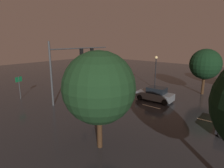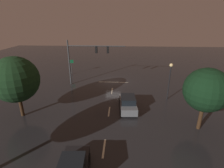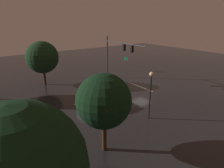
{
  "view_description": "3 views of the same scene",
  "coord_description": "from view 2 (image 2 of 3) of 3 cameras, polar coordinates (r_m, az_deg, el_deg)",
  "views": [
    {
      "loc": [
        17.85,
        19.73,
        7.22
      ],
      "look_at": [
        0.12,
        4.36,
        1.72
      ],
      "focal_mm": 30.4,
      "sensor_mm": 36.0,
      "label": 1
    },
    {
      "loc": [
        -1.28,
        27.15,
        10.05
      ],
      "look_at": [
        -0.04,
        4.66,
        1.36
      ],
      "focal_mm": 27.22,
      "sensor_mm": 36.0,
      "label": 2
    },
    {
      "loc": [
        -19.37,
        19.62,
        9.56
      ],
      "look_at": [
        -0.75,
        6.05,
        1.79
      ],
      "focal_mm": 30.78,
      "sensor_mm": 36.0,
      "label": 3
    }
  ],
  "objects": [
    {
      "name": "traffic_signal_assembly",
      "position": [
        26.76,
        -8.62,
        9.67
      ],
      "size": [
        8.83,
        0.47,
        7.07
      ],
      "color": "#383A3D",
      "rests_on": "ground_plane"
    },
    {
      "name": "lane_dash_far",
      "position": [
        25.27,
        -0.01,
        -2.33
      ],
      "size": [
        0.16,
        2.2,
        0.01
      ],
      "primitive_type": "cube",
      "rotation": [
        0.0,
        0.0,
        1.57
      ],
      "color": "beige",
      "rests_on": "ground_plane"
    },
    {
      "name": "route_sign",
      "position": [
        33.33,
        -13.55,
        6.61
      ],
      "size": [
        0.88,
        0.29,
        2.84
      ],
      "color": "#383A3D",
      "rests_on": "ground_plane"
    },
    {
      "name": "ground_plane",
      "position": [
        28.98,
        0.42,
        0.81
      ],
      "size": [
        80.0,
        80.0,
        0.0
      ],
      "primitive_type": "plane",
      "color": "#232326"
    },
    {
      "name": "street_lamp_left_kerb",
      "position": [
        22.69,
        18.92,
        2.99
      ],
      "size": [
        0.44,
        0.44,
        4.89
      ],
      "color": "black",
      "rests_on": "ground_plane"
    },
    {
      "name": "car_approaching",
      "position": [
        20.12,
        5.33,
        -6.38
      ],
      "size": [
        2.13,
        4.45,
        1.7
      ],
      "color": "slate",
      "rests_on": "ground_plane"
    },
    {
      "name": "lane_dash_mid",
      "position": [
        19.92,
        -0.98,
        -9.19
      ],
      "size": [
        0.16,
        2.2,
        0.01
      ],
      "primitive_type": "cube",
      "rotation": [
        0.0,
        0.0,
        1.57
      ],
      "color": "beige",
      "rests_on": "ground_plane"
    },
    {
      "name": "lane_dash_near",
      "position": [
        15.06,
        -2.72,
        -20.76
      ],
      "size": [
        0.16,
        2.2,
        0.01
      ],
      "primitive_type": "cube",
      "rotation": [
        0.0,
        0.0,
        1.57
      ],
      "color": "beige",
      "rests_on": "ground_plane"
    },
    {
      "name": "tree_right_near",
      "position": [
        19.97,
        -29.7,
        1.29
      ],
      "size": [
        4.76,
        4.76,
        6.62
      ],
      "color": "#382314",
      "rests_on": "ground_plane"
    },
    {
      "name": "stop_bar",
      "position": [
        28.73,
        0.4,
        0.63
      ],
      "size": [
        5.0,
        0.16,
        0.01
      ],
      "primitive_type": "cube",
      "color": "beige",
      "rests_on": "ground_plane"
    },
    {
      "name": "tree_left_far",
      "position": [
        17.37,
        29.12,
        -1.8
      ],
      "size": [
        4.01,
        4.01,
        6.1
      ],
      "color": "#382314",
      "rests_on": "ground_plane"
    }
  ]
}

